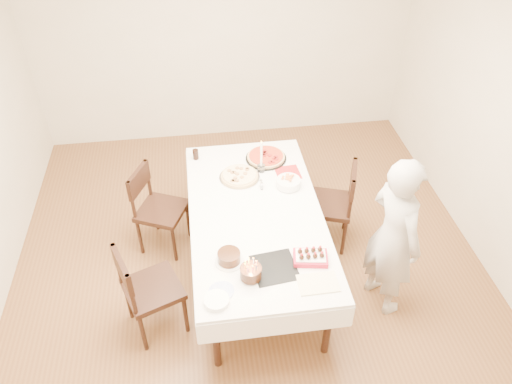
{
  "coord_description": "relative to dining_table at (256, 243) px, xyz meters",
  "views": [
    {
      "loc": [
        -0.39,
        -3.15,
        3.65
      ],
      "look_at": [
        0.05,
        0.03,
        0.98
      ],
      "focal_mm": 35.0,
      "sensor_mm": 36.0,
      "label": 1
    }
  ],
  "objects": [
    {
      "name": "box_lid",
      "position": [
        0.35,
        -0.84,
        0.38
      ],
      "size": [
        0.3,
        0.2,
        0.03
      ],
      "primitive_type": "cube",
      "rotation": [
        0.0,
        0.0,
        0.01
      ],
      "color": "beige",
      "rests_on": "dining_table"
    },
    {
      "name": "cake_board",
      "position": [
        0.06,
        -0.64,
        0.38
      ],
      "size": [
        0.37,
        0.37,
        0.01
      ],
      "primitive_type": "cube",
      "rotation": [
        0.0,
        0.0,
        0.12
      ],
      "color": "black",
      "rests_on": "dining_table"
    },
    {
      "name": "birthday_cake",
      "position": [
        -0.14,
        -0.72,
        0.47
      ],
      "size": [
        0.2,
        0.2,
        0.16
      ],
      "primitive_type": "cylinder",
      "rotation": [
        0.0,
        0.0,
        0.24
      ],
      "color": "#381E0F",
      "rests_on": "dining_table"
    },
    {
      "name": "person",
      "position": [
        1.07,
        -0.47,
        0.4
      ],
      "size": [
        0.53,
        0.65,
        1.55
      ],
      "primitive_type": "imported",
      "rotation": [
        0.0,
        0.0,
        1.9
      ],
      "color": "beige",
      "rests_on": "floor"
    },
    {
      "name": "cola_glass",
      "position": [
        -0.48,
        0.87,
        0.43
      ],
      "size": [
        0.07,
        0.07,
        0.11
      ],
      "primitive_type": "cylinder",
      "rotation": [
        0.0,
        0.0,
        -0.21
      ],
      "color": "black",
      "rests_on": "dining_table"
    },
    {
      "name": "chair_right_savory",
      "position": [
        0.76,
        0.34,
        0.09
      ],
      "size": [
        0.6,
        0.6,
        0.93
      ],
      "primitive_type": null,
      "rotation": [
        0.0,
        0.0,
        -0.33
      ],
      "color": "black",
      "rests_on": "floor"
    },
    {
      "name": "pizza_pepperoni",
      "position": [
        0.21,
        0.78,
        0.4
      ],
      "size": [
        0.5,
        0.5,
        0.04
      ],
      "primitive_type": "cylinder",
      "rotation": [
        0.0,
        0.0,
        0.3
      ],
      "color": "red",
      "rests_on": "dining_table"
    },
    {
      "name": "red_placemat",
      "position": [
        0.38,
        0.52,
        0.38
      ],
      "size": [
        0.24,
        0.24,
        0.01
      ],
      "primitive_type": "cube",
      "rotation": [
        0.0,
        0.0,
        0.08
      ],
      "color": "#B21E1E",
      "rests_on": "dining_table"
    },
    {
      "name": "layer_cake",
      "position": [
        -0.28,
        -0.53,
        0.42
      ],
      "size": [
        0.28,
        0.28,
        0.09
      ],
      "primitive_type": "cylinder",
      "rotation": [
        0.0,
        0.0,
        -0.29
      ],
      "color": "#361B0D",
      "rests_on": "dining_table"
    },
    {
      "name": "dining_table",
      "position": [
        0.0,
        0.0,
        0.0
      ],
      "size": [
        1.29,
        2.22,
        0.75
      ],
      "primitive_type": "cube",
      "rotation": [
        0.0,
        0.0,
        -0.07
      ],
      "color": "white",
      "rests_on": "floor"
    },
    {
      "name": "chair_left_savory",
      "position": [
        -0.85,
        0.48,
        0.07
      ],
      "size": [
        0.61,
        0.61,
        0.9
      ],
      "primitive_type": null,
      "rotation": [
        0.0,
        0.0,
        2.72
      ],
      "color": "black",
      "rests_on": "floor"
    },
    {
      "name": "pasta_bowl",
      "position": [
        0.35,
        0.32,
        0.42
      ],
      "size": [
        0.27,
        0.27,
        0.07
      ],
      "primitive_type": "cylinder",
      "rotation": [
        0.0,
        0.0,
        -0.3
      ],
      "color": "white",
      "rests_on": "dining_table"
    },
    {
      "name": "pizza_white",
      "position": [
        -0.09,
        0.51,
        0.4
      ],
      "size": [
        0.4,
        0.4,
        0.04
      ],
      "primitive_type": "cylinder",
      "rotation": [
        0.0,
        0.0,
        -0.06
      ],
      "color": "beige",
      "rests_on": "dining_table"
    },
    {
      "name": "taper_candle",
      "position": [
        0.13,
        0.59,
        0.55
      ],
      "size": [
        0.09,
        0.09,
        0.35
      ],
      "primitive_type": "cylinder",
      "rotation": [
        0.0,
        0.0,
        -0.15
      ],
      "color": "white",
      "rests_on": "dining_table"
    },
    {
      "name": "floor",
      "position": [
        -0.05,
        -0.03,
        -0.38
      ],
      "size": [
        5.0,
        5.0,
        0.0
      ],
      "primitive_type": "plane",
      "color": "brown",
      "rests_on": "ground"
    },
    {
      "name": "strawberry_box",
      "position": [
        0.34,
        -0.6,
        0.41
      ],
      "size": [
        0.29,
        0.22,
        0.07
      ],
      "primitive_type": null,
      "rotation": [
        0.0,
        0.0,
        -0.16
      ],
      "color": "maroon",
      "rests_on": "dining_table"
    },
    {
      "name": "plate_stack",
      "position": [
        -0.41,
        -0.91,
        0.39
      ],
      "size": [
        0.21,
        0.21,
        0.04
      ],
      "primitive_type": "cylinder",
      "rotation": [
        0.0,
        0.0,
        -0.13
      ],
      "color": "white",
      "rests_on": "dining_table"
    },
    {
      "name": "china_plate",
      "position": [
        -0.37,
        -0.82,
        0.38
      ],
      "size": [
        0.2,
        0.2,
        0.01
      ],
      "primitive_type": "cylinder",
      "rotation": [
        0.0,
        0.0,
        -0.08
      ],
      "color": "white",
      "rests_on": "dining_table"
    },
    {
      "name": "wall_back",
      "position": [
        -0.05,
        2.47,
        0.98
      ],
      "size": [
        4.5,
        0.04,
        2.7
      ],
      "primitive_type": "cube",
      "color": "beige",
      "rests_on": "floor"
    },
    {
      "name": "shaker_pair",
      "position": [
        0.1,
        0.31,
        0.41
      ],
      "size": [
        0.08,
        0.08,
        0.08
      ],
      "primitive_type": null,
      "rotation": [
        0.0,
        0.0,
        0.23
      ],
      "color": "white",
      "rests_on": "dining_table"
    },
    {
      "name": "chair_left_dessert",
      "position": [
        -0.91,
        -0.48,
        0.09
      ],
      "size": [
        0.61,
        0.61,
        0.93
      ],
      "primitive_type": null,
      "rotation": [
        0.0,
        0.0,
        3.51
      ],
      "color": "black",
      "rests_on": "floor"
    }
  ]
}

